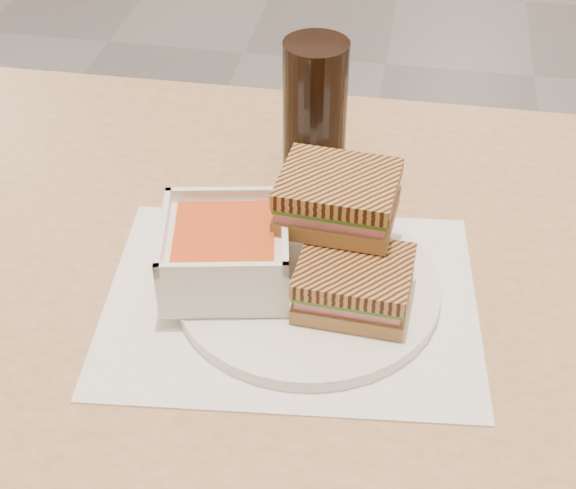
% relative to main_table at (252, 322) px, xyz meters
% --- Properties ---
extents(main_table, '(1.21, 0.71, 0.75)m').
position_rel_main_table_xyz_m(main_table, '(0.00, 0.00, 0.00)').
color(main_table, tan).
rests_on(main_table, ground).
extents(tray_liner, '(0.40, 0.33, 0.00)m').
position_rel_main_table_xyz_m(tray_liner, '(0.06, -0.08, 0.11)').
color(tray_liner, white).
rests_on(tray_liner, main_table).
extents(plate, '(0.27, 0.27, 0.01)m').
position_rel_main_table_xyz_m(plate, '(0.07, -0.06, 0.12)').
color(plate, white).
rests_on(plate, tray_liner).
extents(soup_bowl, '(0.15, 0.15, 0.07)m').
position_rel_main_table_xyz_m(soup_bowl, '(-0.01, -0.07, 0.16)').
color(soup_bowl, white).
rests_on(soup_bowl, plate).
extents(panini_lower, '(0.11, 0.10, 0.05)m').
position_rel_main_table_xyz_m(panini_lower, '(0.12, -0.08, 0.16)').
color(panini_lower, '#A87A3C').
rests_on(panini_lower, plate).
extents(panini_upper, '(0.12, 0.10, 0.05)m').
position_rel_main_table_xyz_m(panini_upper, '(0.10, -0.02, 0.21)').
color(panini_upper, '#A87A3C').
rests_on(panini_upper, panini_lower).
extents(cola_glass, '(0.08, 0.08, 0.16)m').
position_rel_main_table_xyz_m(cola_glass, '(0.05, 0.17, 0.20)').
color(cola_glass, black).
rests_on(cola_glass, main_table).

